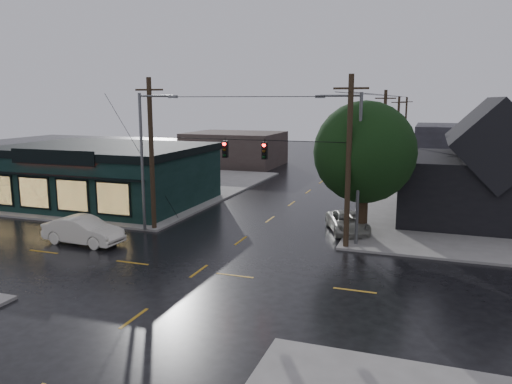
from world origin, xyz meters
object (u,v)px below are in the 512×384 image
(corner_tree, at_px, (364,152))
(suv_silver, at_px, (348,222))
(utility_pole_ne, at_px, (346,249))
(utility_pole_nw, at_px, (154,230))
(sedan_cream, at_px, (83,230))

(corner_tree, bearing_deg, suv_silver, 146.91)
(utility_pole_ne, xyz_separation_m, suv_silver, (-0.50, 3.73, 0.68))
(utility_pole_ne, bearing_deg, utility_pole_nw, 180.00)
(sedan_cream, relative_size, suv_silver, 1.05)
(utility_pole_ne, distance_m, sedan_cream, 15.98)
(corner_tree, xyz_separation_m, utility_pole_nw, (-13.50, -3.08, -5.46))
(utility_pole_nw, bearing_deg, utility_pole_ne, 0.00)
(corner_tree, height_order, suv_silver, corner_tree)
(corner_tree, xyz_separation_m, utility_pole_ne, (-0.50, -3.08, -5.46))
(utility_pole_nw, bearing_deg, suv_silver, 16.60)
(corner_tree, distance_m, suv_silver, 4.93)
(utility_pole_ne, height_order, suv_silver, utility_pole_ne)
(corner_tree, xyz_separation_m, suv_silver, (-1.00, 0.65, -4.78))
(utility_pole_nw, height_order, sedan_cream, utility_pole_nw)
(sedan_cream, bearing_deg, corner_tree, -62.23)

